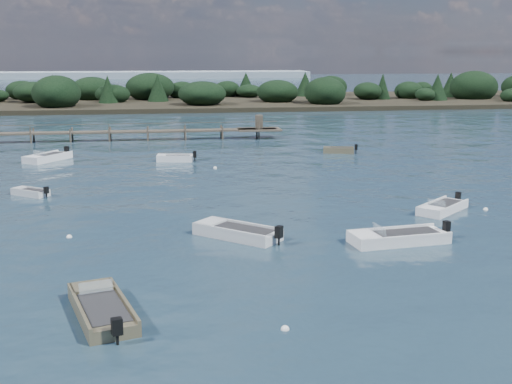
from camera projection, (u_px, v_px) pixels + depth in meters
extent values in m
plane|color=#172936|center=(217.00, 127.00, 86.60)|extent=(400.00, 400.00, 0.00)
cube|color=silver|center=(237.00, 235.00, 35.06)|extent=(4.83, 4.58, 0.80)
cube|color=silver|center=(211.00, 222.00, 35.94)|extent=(1.97, 2.01, 0.16)
cube|color=#232426|center=(243.00, 230.00, 34.77)|extent=(3.43, 3.28, 0.14)
cube|color=silver|center=(228.00, 231.00, 34.27)|extent=(3.69, 3.31, 0.16)
cube|color=silver|center=(246.00, 224.00, 35.65)|extent=(3.69, 3.31, 0.16)
cube|color=black|center=(279.00, 232.00, 33.50)|extent=(0.50, 0.51, 0.63)
cylinder|color=black|center=(279.00, 242.00, 33.61)|extent=(0.16, 0.16, 0.63)
cube|color=silver|center=(48.00, 159.00, 59.77)|extent=(4.16, 4.93, 0.78)
cube|color=silver|center=(34.00, 157.00, 58.11)|extent=(2.03, 1.88, 0.16)
cube|color=#232426|center=(50.00, 155.00, 60.02)|extent=(3.02, 3.48, 0.13)
cube|color=silver|center=(55.00, 155.00, 59.30)|extent=(2.71, 3.95, 0.16)
cube|color=silver|center=(40.00, 154.00, 60.04)|extent=(2.71, 3.95, 0.16)
cube|color=black|center=(67.00, 149.00, 61.92)|extent=(0.49, 0.47, 0.62)
cylinder|color=black|center=(67.00, 155.00, 62.03)|extent=(0.16, 0.16, 0.62)
cube|color=silver|center=(39.00, 153.00, 58.71)|extent=(1.23, 0.90, 0.47)
cube|color=brown|center=(102.00, 313.00, 24.62)|extent=(3.13, 5.28, 0.76)
cube|color=brown|center=(93.00, 286.00, 26.21)|extent=(1.92, 1.60, 0.15)
cube|color=#232426|center=(104.00, 308.00, 24.19)|extent=(2.34, 3.65, 0.13)
cube|color=brown|center=(79.00, 306.00, 24.18)|extent=(1.49, 4.81, 0.15)
cube|color=brown|center=(124.00, 299.00, 24.87)|extent=(1.49, 4.81, 0.15)
cube|color=black|center=(117.00, 326.00, 22.08)|extent=(0.44, 0.39, 0.59)
cylinder|color=black|center=(118.00, 340.00, 22.19)|extent=(0.13, 0.13, 0.59)
cube|color=silver|center=(96.00, 287.00, 25.44)|extent=(1.32, 0.53, 0.45)
cube|color=silver|center=(398.00, 240.00, 34.11)|extent=(5.41, 2.58, 0.76)
cube|color=silver|center=(365.00, 235.00, 33.51)|extent=(1.46, 1.90, 0.15)
cube|color=#232426|center=(406.00, 233.00, 34.15)|extent=(3.71, 1.99, 0.13)
cube|color=silver|center=(407.00, 237.00, 33.16)|extent=(5.19, 0.77, 0.15)
cube|color=silver|center=(391.00, 228.00, 34.88)|extent=(5.19, 0.77, 0.15)
cube|color=black|center=(446.00, 226.00, 34.73)|extent=(0.35, 0.40, 0.60)
cylinder|color=black|center=(446.00, 236.00, 34.84)|extent=(0.12, 0.12, 0.60)
cube|color=silver|center=(379.00, 229.00, 33.67)|extent=(0.34, 1.42, 0.45)
cube|color=silver|center=(31.00, 194.00, 45.28)|extent=(2.87, 2.52, 0.60)
cube|color=silver|center=(20.00, 188.00, 45.68)|extent=(1.12, 1.20, 0.12)
cube|color=#232426|center=(33.00, 191.00, 45.12)|extent=(2.03, 1.82, 0.10)
cube|color=silver|center=(25.00, 191.00, 44.77)|extent=(2.27, 1.70, 0.12)
cube|color=silver|center=(36.00, 188.00, 45.64)|extent=(2.27, 1.70, 0.12)
cube|color=black|center=(46.00, 190.00, 44.47)|extent=(0.37, 0.38, 0.47)
cylinder|color=black|center=(47.00, 196.00, 44.56)|extent=(0.12, 0.12, 0.47)
cube|color=silver|center=(442.00, 210.00, 40.79)|extent=(4.29, 4.05, 0.67)
cube|color=silver|center=(431.00, 209.00, 39.49)|extent=(1.74, 1.78, 0.13)
cube|color=#232426|center=(445.00, 204.00, 40.98)|extent=(3.05, 2.90, 0.11)
cube|color=silver|center=(454.00, 206.00, 40.23)|extent=(3.29, 2.92, 0.13)
cube|color=silver|center=(432.00, 202.00, 41.18)|extent=(3.29, 2.92, 0.13)
cube|color=black|center=(458.00, 196.00, 42.43)|extent=(0.41, 0.42, 0.52)
cylinder|color=black|center=(458.00, 203.00, 42.53)|extent=(0.13, 0.13, 0.52)
cube|color=silver|center=(437.00, 203.00, 39.95)|extent=(0.88, 0.97, 0.40)
cube|color=silver|center=(175.00, 160.00, 59.35)|extent=(3.39, 1.76, 0.76)
cube|color=silver|center=(161.00, 155.00, 59.26)|extent=(0.94, 1.27, 0.15)
cube|color=#232426|center=(177.00, 156.00, 59.27)|extent=(2.33, 1.35, 0.13)
cube|color=silver|center=(174.00, 156.00, 58.69)|extent=(3.22, 0.60, 0.15)
cube|color=silver|center=(175.00, 155.00, 59.82)|extent=(3.22, 0.60, 0.15)
cube|color=black|center=(195.00, 154.00, 59.22)|extent=(0.35, 0.41, 0.59)
cylinder|color=black|center=(195.00, 160.00, 59.33)|extent=(0.12, 0.12, 0.59)
cube|color=brown|center=(338.00, 152.00, 64.28)|extent=(3.24, 1.95, 0.71)
cube|color=brown|center=(327.00, 148.00, 64.32)|extent=(0.98, 1.24, 0.14)
cube|color=#232426|center=(341.00, 149.00, 64.18)|extent=(2.24, 1.46, 0.12)
cube|color=brown|center=(339.00, 149.00, 63.66)|extent=(2.96, 0.89, 0.14)
cube|color=brown|center=(339.00, 147.00, 64.72)|extent=(2.96, 0.89, 0.14)
cube|color=black|center=(356.00, 147.00, 63.97)|extent=(0.36, 0.40, 0.56)
cylinder|color=black|center=(356.00, 152.00, 64.07)|extent=(0.12, 0.12, 0.56)
sphere|color=white|center=(285.00, 330.00, 23.43)|extent=(0.32, 0.32, 0.32)
sphere|color=white|center=(402.00, 237.00, 35.19)|extent=(0.32, 0.32, 0.32)
sphere|color=white|center=(69.00, 237.00, 35.06)|extent=(0.32, 0.32, 0.32)
sphere|color=white|center=(486.00, 210.00, 41.16)|extent=(0.32, 0.32, 0.32)
sphere|color=white|center=(215.00, 168.00, 55.93)|extent=(0.32, 0.32, 0.32)
cube|color=#4B4337|center=(259.00, 129.00, 75.35)|extent=(5.00, 3.20, 0.18)
cube|color=#4B4337|center=(259.00, 122.00, 75.16)|extent=(0.80, 0.80, 1.60)
cylinder|color=#4B4337|center=(31.00, 140.00, 71.02)|extent=(0.20, 0.20, 2.20)
cylinder|color=#4B4337|center=(34.00, 138.00, 72.68)|extent=(0.20, 0.20, 2.20)
cylinder|color=#4B4337|center=(70.00, 139.00, 71.63)|extent=(0.20, 0.20, 2.20)
cylinder|color=#4B4337|center=(73.00, 137.00, 73.28)|extent=(0.20, 0.20, 2.20)
cylinder|color=#4B4337|center=(109.00, 138.00, 72.23)|extent=(0.20, 0.20, 2.20)
cylinder|color=#4B4337|center=(111.00, 136.00, 73.88)|extent=(0.20, 0.20, 2.20)
cylinder|color=#4B4337|center=(148.00, 138.00, 72.83)|extent=(0.20, 0.20, 2.20)
cylinder|color=#4B4337|center=(148.00, 136.00, 74.48)|extent=(0.20, 0.20, 2.20)
cylinder|color=#4B4337|center=(185.00, 137.00, 73.43)|extent=(0.20, 0.20, 2.20)
cylinder|color=#4B4337|center=(185.00, 135.00, 75.08)|extent=(0.20, 0.20, 2.20)
cylinder|color=#4B4337|center=(222.00, 136.00, 74.03)|extent=(0.20, 0.20, 2.20)
cylinder|color=#4B4337|center=(221.00, 134.00, 75.68)|extent=(0.20, 0.20, 2.20)
cylinder|color=#4B4337|center=(259.00, 135.00, 74.63)|extent=(0.20, 0.20, 2.20)
cylinder|color=#4B4337|center=(257.00, 134.00, 76.29)|extent=(0.20, 0.20, 2.20)
cube|color=black|center=(324.00, 102.00, 128.79)|extent=(190.00, 40.00, 1.60)
ellipsoid|color=black|center=(324.00, 88.00, 128.19)|extent=(180.50, 36.00, 4.40)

